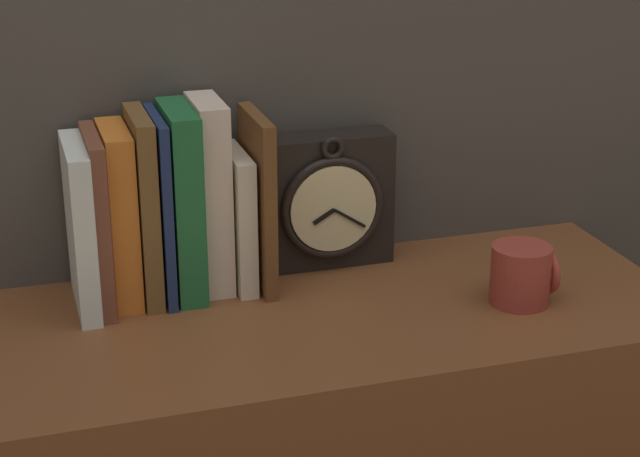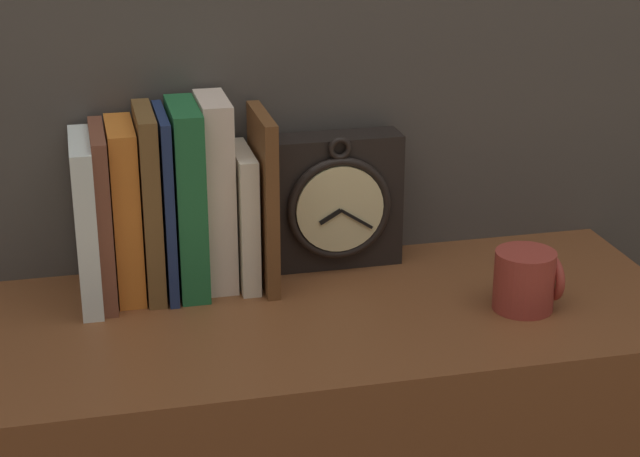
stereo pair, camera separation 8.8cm
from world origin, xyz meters
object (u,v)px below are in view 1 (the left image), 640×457
(book_slot4_navy, at_px, (160,207))
(book_slot6_cream, at_px, (210,195))
(book_slot7_cream, at_px, (238,219))
(book_slot1_brown, at_px, (98,221))
(book_slot0_white, at_px, (80,227))
(book_slot2_orange, at_px, (119,215))
(mug, at_px, (523,274))
(book_slot5_green, at_px, (182,202))
(book_slot8_brown, at_px, (258,201))
(clock, at_px, (326,201))
(book_slot3_brown, at_px, (144,207))

(book_slot4_navy, bearing_deg, book_slot6_cream, 9.73)
(book_slot7_cream, bearing_deg, book_slot1_brown, -177.05)
(book_slot0_white, distance_m, book_slot6_cream, 0.18)
(book_slot4_navy, bearing_deg, book_slot7_cream, 2.95)
(book_slot2_orange, xyz_separation_m, mug, (0.50, -0.17, -0.08))
(book_slot5_green, relative_size, book_slot6_cream, 0.98)
(book_slot7_cream, height_order, mug, book_slot7_cream)
(book_slot5_green, height_order, mug, book_slot5_green)
(book_slot4_navy, xyz_separation_m, book_slot5_green, (0.03, 0.00, 0.00))
(book_slot8_brown, bearing_deg, book_slot0_white, -178.58)
(clock, distance_m, book_slot3_brown, 0.26)
(book_slot8_brown, bearing_deg, book_slot2_orange, 177.76)
(book_slot3_brown, height_order, book_slot6_cream, book_slot6_cream)
(book_slot2_orange, xyz_separation_m, book_slot7_cream, (0.16, 0.00, -0.02))
(clock, xyz_separation_m, book_slot1_brown, (-0.32, -0.04, 0.02))
(book_slot2_orange, distance_m, book_slot3_brown, 0.03)
(book_slot0_white, distance_m, mug, 0.57)
(book_slot1_brown, relative_size, book_slot8_brown, 0.96)
(book_slot8_brown, distance_m, mug, 0.36)
(clock, height_order, book_slot0_white, book_slot0_white)
(book_slot1_brown, distance_m, book_slot8_brown, 0.21)
(book_slot3_brown, bearing_deg, book_slot7_cream, 1.70)
(book_slot2_orange, xyz_separation_m, book_slot3_brown, (0.03, -0.00, 0.01))
(book_slot1_brown, xyz_separation_m, book_slot4_navy, (0.08, 0.00, 0.01))
(book_slot6_cream, bearing_deg, book_slot3_brown, -173.60)
(book_slot0_white, relative_size, book_slot4_navy, 0.89)
(book_slot1_brown, xyz_separation_m, book_slot7_cream, (0.19, 0.01, -0.02))
(book_slot0_white, distance_m, book_slot3_brown, 0.09)
(book_slot1_brown, bearing_deg, book_slot8_brown, 0.53)
(book_slot2_orange, bearing_deg, mug, -19.28)
(book_slot1_brown, xyz_separation_m, book_slot6_cream, (0.15, 0.02, 0.01))
(book_slot3_brown, relative_size, book_slot6_cream, 0.97)
(book_slot5_green, xyz_separation_m, mug, (0.41, -0.17, -0.09))
(book_slot0_white, bearing_deg, book_slot3_brown, 6.67)
(book_slot1_brown, xyz_separation_m, mug, (0.52, -0.16, -0.07))
(book_slot3_brown, bearing_deg, book_slot2_orange, 174.10)
(book_slot1_brown, bearing_deg, book_slot4_navy, 2.95)
(book_slot4_navy, relative_size, mug, 2.90)
(book_slot7_cream, relative_size, book_slot8_brown, 0.79)
(book_slot0_white, xyz_separation_m, book_slot7_cream, (0.21, 0.01, -0.02))
(book_slot4_navy, bearing_deg, book_slot2_orange, 174.70)
(book_slot8_brown, relative_size, mug, 2.81)
(clock, height_order, book_slot2_orange, book_slot2_orange)
(book_slot4_navy, distance_m, mug, 0.48)
(book_slot3_brown, xyz_separation_m, mug, (0.46, -0.17, -0.08))
(book_slot0_white, distance_m, book_slot2_orange, 0.05)
(clock, height_order, mug, clock)
(book_slot2_orange, distance_m, mug, 0.53)
(book_slot2_orange, xyz_separation_m, book_slot5_green, (0.08, -0.00, 0.01))
(clock, relative_size, book_slot8_brown, 0.83)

